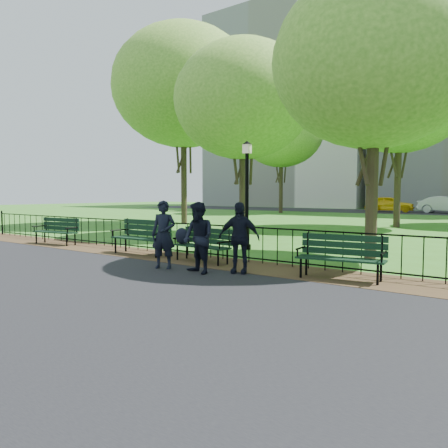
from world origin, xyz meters
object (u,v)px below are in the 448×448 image
Objects in this scene: lamppost at (247,191)px; tree_near_e at (375,61)px; tree_far_w at (281,132)px; park_bench_main at (194,239)px; park_bench_left_a at (143,233)px; person_right at (239,238)px; person_mid at (198,238)px; park_bench_left_b at (58,228)px; tree_far_c at (400,94)px; person_left at (164,235)px; park_bench_right_a at (341,252)px; sedan_silver at (446,205)px; tree_near_w at (243,100)px; taxi at (389,204)px; tree_mid_w at (183,87)px.

tree_near_e is at bearing 6.69° from lamppost.
park_bench_main is at bearing -65.10° from tree_far_w.
person_right reaches higher than park_bench_left_a.
park_bench_left_b is at bearing -174.45° from person_mid.
tree_far_c is 16.75m from person_left.
tree_near_e reaches higher than park_bench_left_a.
park_bench_right_a is at bearing -34.36° from lamppost.
sedan_silver is (2.00, 32.97, 0.14)m from park_bench_left_a.
person_right reaches higher than sedan_silver.
park_bench_left_b is 0.22× the size of tree_near_w.
park_bench_main is 6.05m from park_bench_left_b.
sedan_silver reaches higher than park_bench_main.
taxi is (7.23, 7.29, -6.36)m from tree_far_w.
park_bench_right_a is 0.39× the size of sedan_silver.
tree_far_w is at bearing 116.96° from lamppost.
person_right is 33.76m from sedan_silver.
park_bench_left_b is 26.99m from tree_far_w.
person_right reaches higher than park_bench_right_a.
park_bench_left_a is 3.38m from person_mid.
person_left is at bearing -65.86° from tree_far_w.
park_bench_left_b is at bearing 143.94° from person_left.
park_bench_right_a is at bearing -8.04° from park_bench_left_b.
person_mid reaches higher than park_bench_right_a.
tree_far_w is (-11.60, 22.81, 5.31)m from lamppost.
tree_far_w reaches higher than park_bench_right_a.
person_right is (13.70, -26.26, -6.33)m from tree_far_w.
tree_far_w is (-8.68, 18.73, 1.56)m from tree_near_w.
tree_far_c reaches higher than person_left.
tree_far_c is 17.01m from tree_far_w.
tree_near_e reaches higher than lamppost.
person_right is at bearing -14.92° from park_bench_main.
tree_far_w is (-15.72, 25.62, 6.55)m from park_bench_right_a.
park_bench_main is 0.17× the size of tree_far_c.
tree_far_c is 2.22× the size of taxi.
tree_near_w reaches higher than park_bench_left_b.
person_left is at bearing 173.43° from taxi.
sedan_silver is at bearing 92.82° from tree_far_c.
tree_mid_w is at bearing 105.71° from person_left.
person_mid is (13.05, -26.83, -6.33)m from tree_far_w.
park_bench_left_b is 12.60m from tree_mid_w.
tree_near_e is 11.61m from tree_far_c.
sedan_silver is at bearing 82.90° from tree_near_w.
tree_mid_w reaches higher than park_bench_right_a.
park_bench_main is 0.21× the size of tree_near_w.
tree_mid_w is at bearing 114.36° from person_right.
tree_far_w reaches higher than sedan_silver.
park_bench_right_a is (9.90, -0.10, 0.00)m from park_bench_left_b.
taxi is at bearing 80.08° from park_bench_left_b.
sedan_silver is at bearing 107.62° from person_mid.
park_bench_right_a is at bearing -168.77° from sedan_silver.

